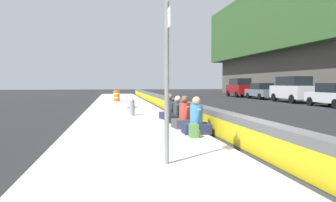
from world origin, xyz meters
name	(u,v)px	position (x,y,z in m)	size (l,w,h in m)	color
ground_plane	(257,156)	(0.00, 0.00, 0.00)	(160.00, 160.00, 0.00)	#232326
sidewalk_strip	(144,158)	(0.00, 2.65, 0.07)	(80.00, 4.40, 0.14)	#B5B2A8
jersey_barrier	(257,138)	(0.00, 0.00, 0.42)	(76.00, 0.45, 0.85)	#545456
route_sign_post	(167,57)	(-0.82, 2.28, 2.21)	(0.44, 0.09, 3.60)	gray
fire_hydrant	(132,106)	(8.56, 2.40, 0.59)	(0.26, 0.46, 0.88)	gray
seated_person_foreground	(196,122)	(2.71, 0.75, 0.50)	(0.74, 0.84, 1.16)	#23284C
seated_person_middle	(185,118)	(3.99, 0.82, 0.49)	(0.77, 0.88, 1.13)	#424247
seated_person_rear	(178,114)	(5.49, 0.76, 0.47)	(0.85, 0.93, 1.07)	black
seated_person_far	(170,111)	(6.89, 0.83, 0.48)	(0.81, 0.90, 1.10)	#23284C
backpack	(194,131)	(1.98, 1.01, 0.33)	(0.32, 0.28, 0.40)	#4C7A3D
construction_barrel	(117,96)	(20.72, 2.99, 0.62)	(0.54, 0.54, 0.95)	orange
parked_car_fourth	(334,95)	(13.29, -12.15, 0.86)	(4.55, 2.04, 1.71)	silver
parked_car_midline	(293,89)	(18.83, -12.32, 1.18)	(4.83, 2.12, 2.28)	silver
parked_car_far	(261,91)	(24.80, -12.33, 0.86)	(4.50, 1.95, 1.71)	slate
parked_car_farther	(240,87)	(30.29, -12.14, 1.18)	(4.87, 2.20, 2.28)	maroon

